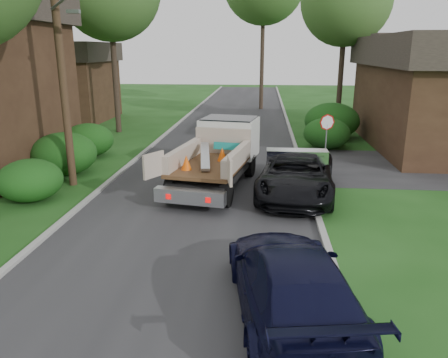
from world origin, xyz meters
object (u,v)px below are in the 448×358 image
object	(u,v)px
flatbed_truck	(222,149)
utility_pole	(60,54)
black_pickup	(297,174)
navy_suv	(291,282)
tree_right_far	(346,0)
stop_sign	(327,129)
house_left_far	(62,80)

from	to	relation	value
flatbed_truck	utility_pole	bearing A→B (deg)	-158.36
black_pickup	navy_suv	size ratio (longest dim) A/B	1.07
black_pickup	tree_right_far	bearing A→B (deg)	82.52
stop_sign	utility_pole	bearing A→B (deg)	-159.38
tree_right_far	flatbed_truck	world-z (taller)	tree_right_far
flatbed_truck	house_left_far	bearing A→B (deg)	141.66
stop_sign	black_pickup	distance (m)	4.89
tree_right_far	house_left_far	bearing A→B (deg)	174.56
utility_pole	flatbed_truck	distance (m)	7.24
stop_sign	tree_right_far	world-z (taller)	tree_right_far
utility_pole	black_pickup	world-z (taller)	utility_pole
stop_sign	flatbed_truck	xyz separation A→B (m)	(-4.66, -2.78, -0.42)
black_pickup	navy_suv	bearing A→B (deg)	-87.92
flatbed_truck	navy_suv	size ratio (longest dim) A/B	1.27
black_pickup	navy_suv	distance (m)	8.10
stop_sign	navy_suv	xyz separation A→B (m)	(-2.33, -12.57, -0.98)
utility_pole	black_pickup	distance (m)	10.03
flatbed_truck	black_pickup	xyz separation A→B (m)	(3.01, -1.72, -0.54)
house_left_far	tree_right_far	xyz separation A→B (m)	(21.00, -2.00, 5.43)
stop_sign	flatbed_truck	distance (m)	5.44
stop_sign	house_left_far	xyz separation A→B (m)	(-18.70, 13.00, 1.27)
house_left_far	tree_right_far	distance (m)	21.78
utility_pole	black_pickup	xyz separation A→B (m)	(9.03, -0.48, -4.36)
house_left_far	navy_suv	xyz separation A→B (m)	(16.37, -25.57, -2.25)
flatbed_truck	black_pickup	world-z (taller)	flatbed_truck
tree_right_far	flatbed_truck	bearing A→B (deg)	-116.80
utility_pole	flatbed_truck	bearing A→B (deg)	11.65
stop_sign	flatbed_truck	size ratio (longest dim) A/B	0.36
navy_suv	house_left_far	bearing A→B (deg)	-66.43
tree_right_far	navy_suv	world-z (taller)	tree_right_far
house_left_far	black_pickup	world-z (taller)	house_left_far
utility_pole	house_left_far	xyz separation A→B (m)	(-8.02, 17.02, -2.12)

